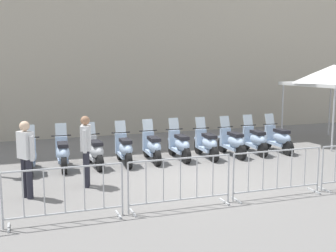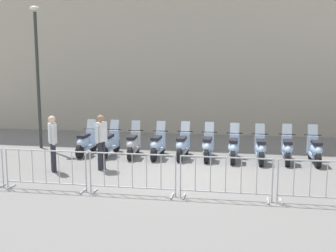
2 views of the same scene
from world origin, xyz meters
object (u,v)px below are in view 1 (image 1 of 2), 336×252
(motorcycle_0, at_px, (30,156))
(officer_near_row_end, at_px, (26,155))
(barrier_segment_2, at_px, (180,183))
(canopy_tent, at_px, (333,75))
(motorcycle_7, at_px, (233,142))
(barrier_segment_1, at_px, (65,195))
(motorcycle_3, at_px, (124,150))
(motorcycle_1, at_px, (63,153))
(barrier_segment_3, at_px, (277,174))
(motorcycle_2, at_px, (95,152))
(motorcycle_4, at_px, (152,147))
(motorcycle_5, at_px, (180,145))
(officer_mid_plaza, at_px, (86,147))
(motorcycle_8, at_px, (255,140))
(motorcycle_9, at_px, (278,139))
(motorcycle_6, at_px, (207,144))

(motorcycle_0, distance_m, officer_near_row_end, 2.41)
(barrier_segment_2, bearing_deg, canopy_tent, 25.26)
(motorcycle_7, bearing_deg, barrier_segment_1, -151.29)
(barrier_segment_2, bearing_deg, motorcycle_3, 85.64)
(motorcycle_1, relative_size, motorcycle_3, 1.00)
(motorcycle_7, height_order, barrier_segment_3, motorcycle_7)
(motorcycle_1, distance_m, motorcycle_2, 0.90)
(officer_near_row_end, bearing_deg, canopy_tent, 9.67)
(motorcycle_0, distance_m, barrier_segment_1, 4.15)
(motorcycle_1, relative_size, barrier_segment_1, 0.77)
(motorcycle_4, xyz_separation_m, motorcycle_5, (0.88, -0.11, 0.00))
(motorcycle_7, height_order, officer_mid_plaza, officer_mid_plaza)
(motorcycle_5, bearing_deg, motorcycle_8, -7.01)
(motorcycle_1, bearing_deg, motorcycle_9, -6.89)
(motorcycle_7, height_order, barrier_segment_1, motorcycle_7)
(motorcycle_3, height_order, barrier_segment_1, motorcycle_3)
(motorcycle_2, relative_size, motorcycle_7, 1.00)
(motorcycle_2, height_order, motorcycle_3, same)
(motorcycle_3, bearing_deg, motorcycle_9, -6.44)
(motorcycle_4, relative_size, barrier_segment_3, 0.77)
(motorcycle_3, xyz_separation_m, motorcycle_4, (0.88, -0.04, 0.00))
(motorcycle_7, relative_size, officer_near_row_end, 1.00)
(motorcycle_2, distance_m, barrier_segment_2, 4.23)
(barrier_segment_1, bearing_deg, barrier_segment_2, -6.64)
(officer_mid_plaza, relative_size, canopy_tent, 0.59)
(motorcycle_3, relative_size, officer_mid_plaza, 0.99)
(motorcycle_0, relative_size, motorcycle_5, 1.00)
(motorcycle_1, height_order, motorcycle_6, same)
(motorcycle_4, bearing_deg, motorcycle_6, -9.62)
(barrier_segment_1, distance_m, barrier_segment_2, 2.33)
(barrier_segment_3, relative_size, officer_near_row_end, 1.29)
(motorcycle_4, bearing_deg, motorcycle_5, -7.17)
(motorcycle_2, relative_size, motorcycle_5, 1.00)
(barrier_segment_2, bearing_deg, motorcycle_0, 117.69)
(motorcycle_2, height_order, motorcycle_7, same)
(motorcycle_2, bearing_deg, barrier_segment_1, -114.12)
(motorcycle_3, bearing_deg, motorcycle_5, -4.97)
(motorcycle_0, height_order, motorcycle_4, same)
(motorcycle_2, distance_m, barrier_segment_3, 5.31)
(motorcycle_3, relative_size, motorcycle_7, 1.00)
(barrier_segment_3, distance_m, officer_near_row_end, 5.60)
(motorcycle_8, height_order, canopy_tent, canopy_tent)
(motorcycle_9, distance_m, officer_near_row_end, 8.46)
(motorcycle_9, bearing_deg, officer_mid_plaza, -170.88)
(motorcycle_8, bearing_deg, canopy_tent, 5.89)
(motorcycle_2, relative_size, barrier_segment_1, 0.77)
(barrier_segment_2, distance_m, officer_mid_plaza, 2.77)
(motorcycle_1, xyz_separation_m, barrier_segment_3, (3.75, -4.63, 0.07))
(motorcycle_9, bearing_deg, motorcycle_4, 172.83)
(motorcycle_9, bearing_deg, motorcycle_7, 176.04)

